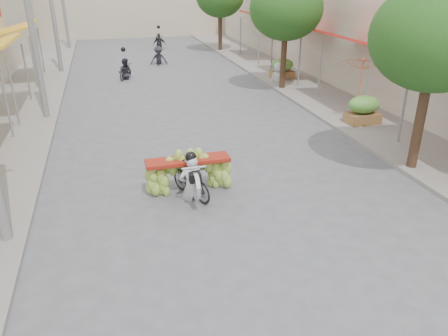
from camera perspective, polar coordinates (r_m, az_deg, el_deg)
The scene contains 15 objects.
ground at distance 8.46m, azimuth 9.48°, elevation -15.16°, with size 120.00×120.00×0.00m, color #5A5A5F.
sidewalk_left at distance 21.88m, azimuth -25.56°, elevation 7.91°, with size 4.00×60.00×0.12m, color gray.
sidewalk_right at distance 23.72m, azimuth 10.28°, elevation 10.98°, with size 4.00×60.00×0.12m, color gray.
shophouse_row_right at distance 24.99m, azimuth 22.75°, elevation 17.09°, with size 9.77×40.00×6.00m.
utility_pole_mid at distance 18.07m, azimuth -24.13°, elevation 18.12°, with size 0.60×0.24×8.00m.
street_tree_near at distance 13.04m, azimuth 25.93°, elevation 15.12°, with size 3.40×3.40×5.25m.
street_tree_mid at distance 21.62m, azimuth 8.13°, elevation 19.87°, with size 3.40×3.40×5.25m.
produce_crate_mid at distance 17.26m, azimuth 17.78°, elevation 7.54°, with size 1.20×0.88×1.16m.
produce_crate_far at distance 24.16m, azimuth 7.62°, elevation 12.97°, with size 1.20×0.88×1.16m.
banana_motorbike at distance 11.17m, azimuth -4.51°, elevation -0.19°, with size 2.20×1.82×2.17m.
market_umbrella at distance 16.91m, azimuth 17.88°, elevation 13.65°, with size 2.48×2.48×1.91m.
pedestrian at distance 23.45m, azimuth 7.19°, elevation 13.55°, with size 1.00×0.66×1.91m.
bg_motorbike_a at distance 24.79m, azimuth -12.86°, elevation 13.03°, with size 1.09×1.53×1.95m.
bg_motorbike_b at distance 28.59m, azimuth -8.58°, elevation 14.95°, with size 1.12×1.62×1.95m.
bg_motorbike_c at distance 34.90m, azimuth -8.48°, elevation 16.49°, with size 1.04×1.62×1.95m.
Camera 1 is at (-2.99, -5.86, 5.31)m, focal length 35.00 mm.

